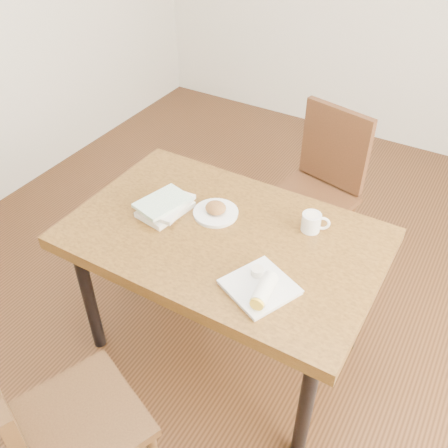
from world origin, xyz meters
The scene contains 9 objects.
ground centered at (0.00, 0.00, -0.01)m, with size 4.00×5.00×0.01m, color #472814.
room_walls centered at (0.00, 0.00, 1.63)m, with size 4.02×5.02×2.80m.
table centered at (0.00, 0.00, 0.67)m, with size 1.31×0.84×0.75m.
chair_near centered at (-0.12, -0.93, 0.55)m, with size 0.54×0.54×0.95m.
chair_far centered at (0.11, 0.84, 0.55)m, with size 0.50×0.50×0.95m.
plate_scone centered at (-0.10, 0.09, 0.77)m, with size 0.20×0.20×0.06m.
coffee_mug centered at (0.31, 0.21, 0.79)m, with size 0.12×0.08×0.08m.
plate_burrito centered at (0.29, -0.22, 0.77)m, with size 0.31×0.31×0.08m.
book_stack centered at (-0.30, 0.00, 0.78)m, with size 0.21×0.26×0.06m.
Camera 1 is at (0.81, -1.38, 2.11)m, focal length 40.00 mm.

